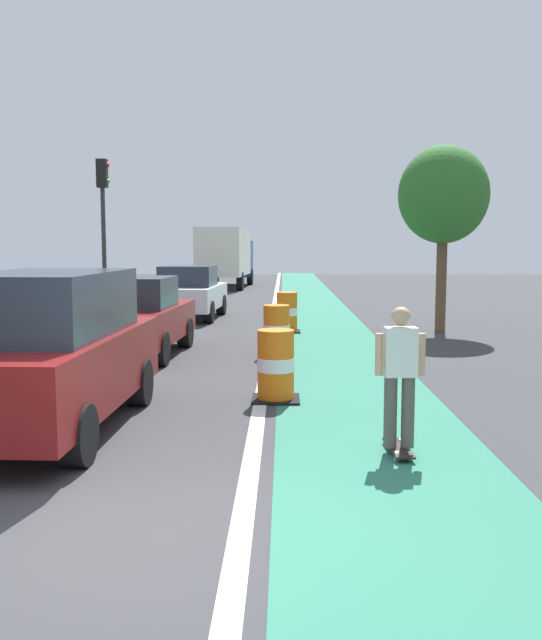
# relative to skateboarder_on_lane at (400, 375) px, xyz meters

# --- Properties ---
(ground_plane) EXTENTS (100.00, 100.00, 0.00)m
(ground_plane) POSITION_rel_skateboarder_on_lane_xyz_m (-2.57, -2.25, -0.91)
(ground_plane) COLOR #38383A
(bike_lane_strip) EXTENTS (2.50, 80.00, 0.01)m
(bike_lane_strip) POSITION_rel_skateboarder_on_lane_xyz_m (-0.17, 9.75, -0.91)
(bike_lane_strip) COLOR #2D755B
(bike_lane_strip) RESTS_ON ground
(lane_divider_stripe) EXTENTS (0.20, 80.00, 0.01)m
(lane_divider_stripe) POSITION_rel_skateboarder_on_lane_xyz_m (-1.67, 9.75, -0.91)
(lane_divider_stripe) COLOR silver
(lane_divider_stripe) RESTS_ON ground
(skateboarder_on_lane) EXTENTS (0.57, 0.81, 1.69)m
(skateboarder_on_lane) POSITION_rel_skateboarder_on_lane_xyz_m (0.00, 0.00, 0.00)
(skateboarder_on_lane) COLOR black
(skateboarder_on_lane) RESTS_ON ground
(parked_suv_nearest) EXTENTS (2.02, 4.65, 2.04)m
(parked_suv_nearest) POSITION_rel_skateboarder_on_lane_xyz_m (-4.31, 0.93, 0.12)
(parked_suv_nearest) COLOR maroon
(parked_suv_nearest) RESTS_ON ground
(parked_sedan_second) EXTENTS (2.09, 4.19, 1.70)m
(parked_sedan_second) POSITION_rel_skateboarder_on_lane_xyz_m (-4.49, 6.92, -0.08)
(parked_sedan_second) COLOR maroon
(parked_sedan_second) RESTS_ON ground
(parked_sedan_third) EXTENTS (2.11, 4.20, 1.70)m
(parked_sedan_third) POSITION_rel_skateboarder_on_lane_xyz_m (-4.33, 14.42, -0.08)
(parked_sedan_third) COLOR silver
(parked_sedan_third) RESTS_ON ground
(traffic_barrel_front) EXTENTS (0.73, 0.73, 1.09)m
(traffic_barrel_front) POSITION_rel_skateboarder_on_lane_xyz_m (-1.43, 2.70, -0.38)
(traffic_barrel_front) COLOR orange
(traffic_barrel_front) RESTS_ON ground
(traffic_barrel_mid) EXTENTS (0.73, 0.73, 1.09)m
(traffic_barrel_mid) POSITION_rel_skateboarder_on_lane_xyz_m (-1.47, 7.02, -0.38)
(traffic_barrel_mid) COLOR orange
(traffic_barrel_mid) RESTS_ON ground
(traffic_barrel_back) EXTENTS (0.73, 0.73, 1.09)m
(traffic_barrel_back) POSITION_rel_skateboarder_on_lane_xyz_m (-1.23, 11.04, -0.38)
(traffic_barrel_back) COLOR orange
(traffic_barrel_back) RESTS_ON ground
(delivery_truck_down_block) EXTENTS (2.69, 7.71, 3.23)m
(delivery_truck_down_block) POSITION_rel_skateboarder_on_lane_xyz_m (-4.47, 30.44, 0.94)
(delivery_truck_down_block) COLOR silver
(delivery_truck_down_block) RESTS_ON ground
(traffic_light_corner) EXTENTS (0.41, 0.32, 5.10)m
(traffic_light_corner) POSITION_rel_skateboarder_on_lane_xyz_m (-7.16, 14.89, 2.59)
(traffic_light_corner) COLOR #2D2D2D
(traffic_light_corner) RESTS_ON ground
(pedestrian_crossing) EXTENTS (0.34, 0.20, 1.61)m
(pedestrian_crossing) POSITION_rel_skateboarder_on_lane_xyz_m (-7.12, 10.33, -0.05)
(pedestrian_crossing) COLOR #33333D
(pedestrian_crossing) RESTS_ON ground
(street_tree_sidewalk) EXTENTS (2.40, 2.40, 5.00)m
(street_tree_sidewalk) POSITION_rel_skateboarder_on_lane_xyz_m (2.94, 11.11, 2.76)
(street_tree_sidewalk) COLOR brown
(street_tree_sidewalk) RESTS_ON ground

